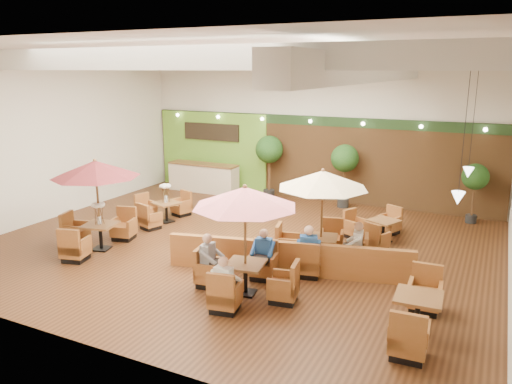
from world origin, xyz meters
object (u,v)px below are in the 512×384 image
Objects in this scene: table_1 at (245,220)px; table_3 at (161,208)px; service_counter at (203,178)px; booth_divider at (288,258)px; diner_2 at (210,255)px; topiary_2 at (475,179)px; topiary_0 at (269,152)px; diner_0 at (225,278)px; diner_4 at (356,241)px; topiary_1 at (345,161)px; table_5 at (375,230)px; table_0 at (95,185)px; table_4 at (417,315)px; diner_1 at (263,249)px; diner_3 at (308,246)px; table_2 at (322,199)px.

table_1 is 6.41m from table_3.
booth_divider is at bearing -44.83° from service_counter.
topiary_2 is at bearing 141.49° from diner_2.
diner_0 is at bearing -70.70° from topiary_0.
table_3 is 3.14× the size of diner_0.
booth_divider is at bearing 130.54° from diner_2.
table_3 is at bearing -137.56° from diner_2.
diner_4 is (-2.38, -5.60, -0.72)m from topiary_2.
diner_2 is (-0.93, 0.00, -0.97)m from table_1.
table_1 is 8.66m from topiary_0.
topiary_1 is (4.94, 4.38, 1.29)m from table_3.
diner_2 is at bearing 120.34° from diner_4.
table_5 is 1.04× the size of topiary_1.
topiary_0 is 7.38m from topiary_2.
topiary_1 is at bearing 59.79° from table_3.
service_counter is 3.17m from topiary_0.
table_1 reaches higher than diner_0.
table_0 is at bearing -123.59° from topiary_1.
table_1 is 1.34m from diner_2.
table_3 is 1.21× the size of topiary_2.
topiary_1 is (-0.57, 6.64, 1.31)m from booth_divider.
topiary_0 is 1.24× the size of topiary_2.
topiary_2 reaches higher than service_counter.
service_counter is at bearing 137.96° from table_4.
diner_1 is 1.11m from diner_3.
topiary_2 is (7.37, -0.00, -0.36)m from topiary_0.
table_0 is 1.10× the size of table_3.
diner_3 is (0.92, 0.62, 0.03)m from diner_1.
topiary_0 is 9.60m from diner_0.
diner_2 is at bearing 169.86° from table_1.
table_4 is 3.39× the size of diner_0.
booth_divider is 2.62× the size of topiary_1.
booth_divider is 7.94× the size of diner_0.
diner_2 is (2.22, -8.07, -1.07)m from topiary_0.
table_2 reaches higher than diner_2.
table_4 is at bearing -19.51° from table_0.
diner_0 is at bearing -82.67° from table_5.
table_3 is at bearing 153.96° from table_4.
table_5 is 6.04m from topiary_0.
table_2 reaches higher than table_3.
topiary_2 is (0.47, 8.13, 1.11)m from table_4.
service_counter is 0.49× the size of booth_divider.
topiary_0 reaches higher than diner_4.
diner_2 is (-0.93, 0.93, 0.02)m from diner_0.
service_counter is 1.51× the size of topiary_2.
table_2 reaches higher than diner_0.
table_3 is at bearing 137.36° from diner_3.
booth_divider is 5.96m from table_3.
topiary_1 is at bearing 76.23° from diner_3.
diner_0 is (-0.00, -0.93, -0.99)m from table_1.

